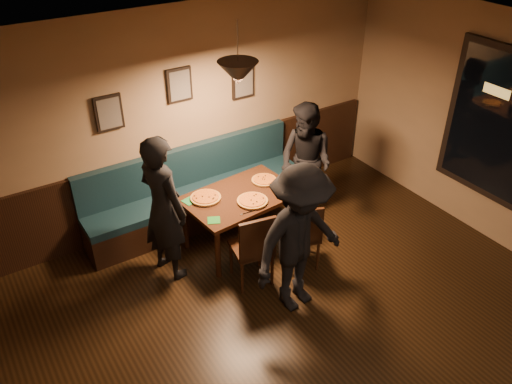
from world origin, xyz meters
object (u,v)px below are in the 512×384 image
tabasco_bottle (275,183)px  booth_bench (196,189)px  diner_left (163,208)px  dining_table (241,219)px  diner_right (306,162)px  chair_near_right (301,233)px  soda_glass (291,187)px  chair_near_left (251,246)px  diner_front (300,240)px

tabasco_bottle → booth_bench: bearing=132.2°
booth_bench → diner_left: bearing=-136.5°
dining_table → diner_right: (1.07, 0.11, 0.44)m
chair_near_right → diner_right: (0.68, 0.83, 0.35)m
diner_right → soda_glass: bearing=-65.1°
booth_bench → chair_near_left: 1.37m
chair_near_right → soda_glass: 0.57m
diner_front → booth_bench: bearing=89.6°
chair_near_left → soda_glass: chair_near_left is taller
diner_left → soda_glass: bearing=-117.0°
diner_left → tabasco_bottle: size_ratio=16.52×
booth_bench → dining_table: 0.77m
booth_bench → dining_table: size_ratio=2.24×
chair_near_left → diner_right: (1.33, 0.76, 0.32)m
diner_left → soda_glass: size_ratio=10.82×
soda_glass → dining_table: bearing=151.6°
chair_near_right → diner_right: 1.13m
dining_table → soda_glass: bearing=-33.8°
chair_near_left → chair_near_right: size_ratio=1.07×
diner_front → tabasco_bottle: size_ratio=16.01×
booth_bench → dining_table: (0.24, -0.71, -0.14)m
chair_near_left → soda_glass: bearing=34.6°
chair_near_left → tabasco_bottle: (0.72, 0.59, 0.29)m
diner_left → tabasco_bottle: bearing=-108.5°
diner_right → chair_near_right: bearing=-51.7°
tabasco_bottle → diner_front: bearing=-113.0°
dining_table → diner_right: diner_right is taller
booth_bench → diner_front: diner_front is taller
booth_bench → tabasco_bottle: (0.70, -0.77, 0.27)m
booth_bench → dining_table: booth_bench is taller
chair_near_right → diner_front: 0.79m
diner_right → soda_glass: diner_right is taller
chair_near_right → diner_left: 1.62m
diner_front → diner_left: bearing=121.0°
soda_glass → tabasco_bottle: soda_glass is taller
chair_near_right → diner_front: size_ratio=0.52×
chair_near_left → diner_left: 1.07m
booth_bench → chair_near_left: (-0.02, -1.37, -0.02)m
booth_bench → tabasco_bottle: bearing=-47.8°
diner_left → diner_front: bearing=-158.7°
diner_left → diner_front: (0.95, -1.25, -0.03)m
chair_near_left → diner_front: size_ratio=0.56×
soda_glass → tabasco_bottle: bearing=109.0°
soda_glass → chair_near_left: bearing=-155.7°
chair_near_right → booth_bench: bearing=135.2°
chair_near_right → diner_right: diner_right is taller
diner_left → chair_near_left: bearing=-147.9°
booth_bench → soda_glass: (0.78, -1.01, 0.30)m
chair_near_right → diner_left: size_ratio=0.51×
dining_table → chair_near_left: chair_near_left is taller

